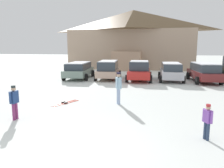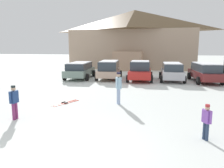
% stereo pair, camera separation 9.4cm
% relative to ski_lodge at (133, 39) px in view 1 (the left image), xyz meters
% --- Properties ---
extents(ground, '(160.00, 160.00, 0.00)m').
position_rel_ski_lodge_xyz_m(ground, '(0.70, -27.64, -4.19)').
color(ground, white).
extents(ski_lodge, '(17.84, 11.77, 8.27)m').
position_rel_ski_lodge_xyz_m(ski_lodge, '(0.00, 0.00, 0.00)').
color(ski_lodge, tan).
rests_on(ski_lodge, ground).
extents(parked_grey_wagon, '(2.52, 4.89, 1.53)m').
position_rel_ski_lodge_xyz_m(parked_grey_wagon, '(-3.79, -13.36, -3.35)').
color(parked_grey_wagon, gray).
rests_on(parked_grey_wagon, ground).
extents(parked_beige_suv, '(2.46, 4.69, 1.69)m').
position_rel_ski_lodge_xyz_m(parked_beige_suv, '(-1.01, -13.06, -3.28)').
color(parked_beige_suv, tan).
rests_on(parked_beige_suv, ground).
extents(parked_red_sedan, '(2.33, 4.48, 1.75)m').
position_rel_ski_lodge_xyz_m(parked_red_sedan, '(1.90, -13.56, -3.32)').
color(parked_red_sedan, red).
rests_on(parked_red_sedan, ground).
extents(parked_silver_wagon, '(2.13, 4.10, 1.60)m').
position_rel_ski_lodge_xyz_m(parked_silver_wagon, '(4.64, -13.33, -3.33)').
color(parked_silver_wagon, '#B6B6BE').
rests_on(parked_silver_wagon, ground).
extents(parked_maroon_van, '(2.39, 4.80, 1.62)m').
position_rel_ski_lodge_xyz_m(parked_maroon_van, '(7.35, -13.42, -3.31)').
color(parked_maroon_van, maroon).
rests_on(parked_maroon_van, ground).
extents(skier_adult_in_blue_parka, '(0.36, 0.59, 1.67)m').
position_rel_ski_lodge_xyz_m(skier_adult_in_blue_parka, '(1.38, -22.02, -3.25)').
color(skier_adult_in_blue_parka, '#94A8CE').
rests_on(skier_adult_in_blue_parka, ground).
extents(skier_child_in_purple_jacket, '(0.27, 0.40, 1.16)m').
position_rel_ski_lodge_xyz_m(skier_child_in_purple_jacket, '(4.85, -25.91, -3.54)').
color(skier_child_in_purple_jacket, navy).
rests_on(skier_child_in_purple_jacket, ground).
extents(skier_teen_in_navy_coat, '(0.22, 0.52, 1.41)m').
position_rel_ski_lodge_xyz_m(skier_teen_in_navy_coat, '(-2.36, -25.28, -3.40)').
color(skier_teen_in_navy_coat, '#7B2D60').
rests_on(skier_teen_in_navy_coat, ground).
extents(pair_of_skis, '(1.01, 1.60, 0.08)m').
position_rel_ski_lodge_xyz_m(pair_of_skis, '(-1.41, -22.41, -4.17)').
color(pair_of_skis, red).
rests_on(pair_of_skis, ground).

